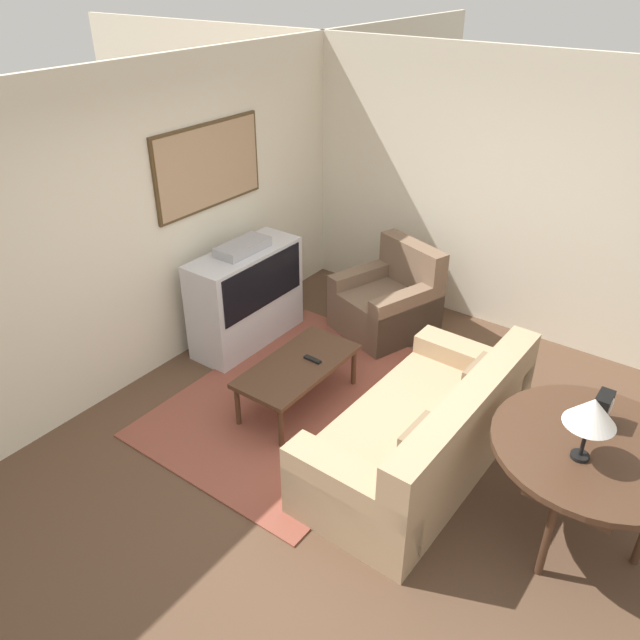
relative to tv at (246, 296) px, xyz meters
The scene contains 12 objects.
ground_plane 1.98m from the tv, 115.57° to the right, with size 12.00×12.00×0.00m, color brown.
wall_back 1.25m from the tv, 153.78° to the left, with size 12.00×0.10×2.70m.
wall_right 2.64m from the tv, 43.81° to the right, with size 0.06×12.00×2.70m.
area_rug 1.23m from the tv, 114.57° to the right, with size 2.55×1.86×0.01m.
tv is the anchor object (origin of this frame).
couch 2.34m from the tv, 104.41° to the right, with size 2.00×1.00×0.85m.
armchair 1.44m from the tv, 45.13° to the right, with size 1.07×1.05×0.89m.
coffee_table 1.17m from the tv, 116.68° to the right, with size 1.12×0.55×0.42m.
console_table 3.43m from the tv, 99.15° to the right, with size 1.25×1.25×0.77m.
table_lamp 3.46m from the tv, 102.06° to the right, with size 0.30×0.30×0.44m.
mantel_clock 3.37m from the tv, 95.46° to the right, with size 0.17×0.10×0.22m.
remote 1.19m from the tv, 110.37° to the right, with size 0.05×0.16×0.02m.
Camera 1 is at (-3.05, -2.00, 3.36)m, focal length 35.00 mm.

